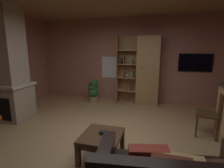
# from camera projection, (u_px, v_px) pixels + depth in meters

# --- Properties ---
(floor) EXTENTS (6.49, 5.54, 0.02)m
(floor) POSITION_uv_depth(u_px,v_px,m) (106.00, 141.00, 3.37)
(floor) COLOR tan
(floor) RESTS_ON ground
(wall_back) EXTENTS (6.61, 0.06, 2.74)m
(wall_back) POSITION_uv_depth(u_px,v_px,m) (132.00, 61.00, 5.74)
(wall_back) COLOR #AD7060
(wall_back) RESTS_ON ground
(window_pane_back) EXTENTS (0.77, 0.01, 0.72)m
(window_pane_back) POSITION_uv_depth(u_px,v_px,m) (113.00, 67.00, 5.92)
(window_pane_back) COLOR white
(stone_fireplace) EXTENTS (1.02, 0.79, 2.74)m
(stone_fireplace) POSITION_uv_depth(u_px,v_px,m) (7.00, 70.00, 4.25)
(stone_fireplace) COLOR tan
(stone_fireplace) RESTS_ON ground
(bookshelf_cabinet) EXTENTS (1.32, 0.41, 2.13)m
(bookshelf_cabinet) POSITION_uv_depth(u_px,v_px,m) (145.00, 71.00, 5.41)
(bookshelf_cabinet) COLOR #A87F51
(bookshelf_cabinet) RESTS_ON ground
(coffee_table) EXTENTS (0.63, 0.68, 0.41)m
(coffee_table) POSITION_uv_depth(u_px,v_px,m) (102.00, 139.00, 2.79)
(coffee_table) COLOR #4C331E
(coffee_table) RESTS_ON ground
(table_book_0) EXTENTS (0.12, 0.11, 0.03)m
(table_book_0) POSITION_uv_depth(u_px,v_px,m) (106.00, 134.00, 2.76)
(table_book_0) COLOR beige
(table_book_0) RESTS_ON coffee_table
(table_book_1) EXTENTS (0.13, 0.11, 0.02)m
(table_book_1) POSITION_uv_depth(u_px,v_px,m) (103.00, 132.00, 2.78)
(table_book_1) COLOR black
(table_book_1) RESTS_ON coffee_table
(dining_chair) EXTENTS (0.50, 0.50, 0.92)m
(dining_chair) POSITION_uv_depth(u_px,v_px,m) (213.00, 112.00, 3.45)
(dining_chair) COLOR #4C331E
(dining_chair) RESTS_ON ground
(potted_floor_plant) EXTENTS (0.35, 0.34, 0.79)m
(potted_floor_plant) POSITION_uv_depth(u_px,v_px,m) (93.00, 91.00, 5.71)
(potted_floor_plant) COLOR #9E896B
(potted_floor_plant) RESTS_ON ground
(wall_mounted_tv) EXTENTS (0.94, 0.06, 0.53)m
(wall_mounted_tv) POSITION_uv_depth(u_px,v_px,m) (195.00, 63.00, 5.17)
(wall_mounted_tv) COLOR black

